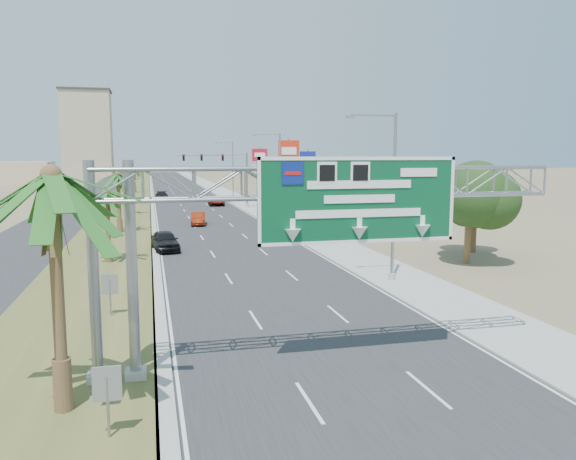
% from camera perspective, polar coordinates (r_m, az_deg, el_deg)
% --- Properties ---
extents(road, '(12.00, 300.00, 0.02)m').
position_cam_1_polar(road, '(119.17, -10.69, 3.79)').
color(road, '#28282B').
rests_on(road, ground).
extents(sidewalk_right, '(4.00, 300.00, 0.10)m').
position_cam_1_polar(sidewalk_right, '(119.94, -6.63, 3.91)').
color(sidewalk_right, '#9E9B93').
rests_on(sidewalk_right, ground).
extents(median_grass, '(7.00, 300.00, 0.12)m').
position_cam_1_polar(median_grass, '(119.04, -15.51, 3.67)').
color(median_grass, '#4B5224').
rests_on(median_grass, ground).
extents(opposing_road, '(8.00, 300.00, 0.02)m').
position_cam_1_polar(opposing_road, '(119.45, -18.88, 3.52)').
color(opposing_road, '#28282B').
rests_on(opposing_road, ground).
extents(sign_gantry, '(16.75, 1.24, 7.50)m').
position_cam_1_polar(sign_gantry, '(19.52, 2.51, 3.22)').
color(sign_gantry, gray).
rests_on(sign_gantry, ground).
extents(palm_near, '(5.70, 5.70, 8.35)m').
position_cam_1_polar(palm_near, '(16.97, -22.92, 4.94)').
color(palm_near, brown).
rests_on(palm_near, ground).
extents(palm_row_b, '(3.99, 3.99, 5.95)m').
position_cam_1_polar(palm_row_b, '(40.94, -17.99, 3.49)').
color(palm_row_b, brown).
rests_on(palm_row_b, ground).
extents(palm_row_c, '(3.99, 3.99, 6.75)m').
position_cam_1_polar(palm_row_c, '(56.86, -16.89, 5.34)').
color(palm_row_c, brown).
rests_on(palm_row_c, ground).
extents(palm_row_d, '(3.99, 3.99, 5.45)m').
position_cam_1_polar(palm_row_d, '(74.88, -16.15, 4.86)').
color(palm_row_d, brown).
rests_on(palm_row_d, ground).
extents(palm_row_e, '(3.99, 3.99, 6.15)m').
position_cam_1_polar(palm_row_e, '(93.83, -15.73, 5.77)').
color(palm_row_e, brown).
rests_on(palm_row_e, ground).
extents(palm_row_f, '(3.99, 3.99, 5.75)m').
position_cam_1_polar(palm_row_f, '(118.82, -15.35, 5.91)').
color(palm_row_f, brown).
rests_on(palm_row_f, ground).
extents(streetlight_near, '(3.27, 0.44, 10.00)m').
position_cam_1_polar(streetlight_near, '(33.85, 10.37, 2.62)').
color(streetlight_near, gray).
rests_on(streetlight_near, ground).
extents(streetlight_mid, '(3.27, 0.44, 10.00)m').
position_cam_1_polar(streetlight_mid, '(62.38, -1.01, 4.93)').
color(streetlight_mid, gray).
rests_on(streetlight_mid, ground).
extents(streetlight_far, '(3.27, 0.44, 10.00)m').
position_cam_1_polar(streetlight_far, '(97.78, -5.73, 5.84)').
color(streetlight_far, gray).
rests_on(streetlight_far, ground).
extents(signal_mast, '(10.28, 0.71, 8.00)m').
position_cam_1_polar(signal_mast, '(81.62, -5.61, 5.62)').
color(signal_mast, gray).
rests_on(signal_mast, ground).
extents(store_building, '(18.00, 10.00, 4.00)m').
position_cam_1_polar(store_building, '(80.21, 7.05, 3.53)').
color(store_building, tan).
rests_on(store_building, ground).
extents(oak_near, '(4.50, 4.50, 6.80)m').
position_cam_1_polar(oak_near, '(41.00, 17.93, 2.98)').
color(oak_near, brown).
rests_on(oak_near, ground).
extents(oak_far, '(3.50, 3.50, 5.60)m').
position_cam_1_polar(oak_far, '(46.02, 18.46, 2.53)').
color(oak_far, brown).
rests_on(oak_far, ground).
extents(median_signback_a, '(0.75, 0.08, 2.08)m').
position_cam_1_polar(median_signback_a, '(16.00, -17.90, -15.14)').
color(median_signback_a, gray).
rests_on(median_signback_a, ground).
extents(median_signback_b, '(0.75, 0.08, 2.08)m').
position_cam_1_polar(median_signback_b, '(27.50, -17.65, -5.58)').
color(median_signback_b, gray).
rests_on(median_signback_b, ground).
extents(tower_distant, '(20.00, 16.00, 35.00)m').
position_cam_1_polar(tower_distant, '(260.19, -19.72, 9.30)').
color(tower_distant, tan).
rests_on(tower_distant, ground).
extents(building_distant_left, '(24.00, 14.00, 6.00)m').
position_cam_1_polar(building_distant_left, '(173.14, -26.79, 5.23)').
color(building_distant_left, tan).
rests_on(building_distant_left, ground).
extents(building_distant_right, '(20.00, 12.00, 5.00)m').
position_cam_1_polar(building_distant_right, '(153.26, -0.04, 5.65)').
color(building_distant_right, tan).
rests_on(building_distant_right, ground).
extents(car_left_lane, '(2.41, 4.88, 1.60)m').
position_cam_1_polar(car_left_lane, '(45.76, -12.39, -1.09)').
color(car_left_lane, black).
rests_on(car_left_lane, ground).
extents(car_mid_lane, '(1.91, 4.39, 1.40)m').
position_cam_1_polar(car_mid_lane, '(62.21, -9.11, 1.14)').
color(car_mid_lane, maroon).
rests_on(car_mid_lane, ground).
extents(car_right_lane, '(2.53, 5.09, 1.39)m').
position_cam_1_polar(car_right_lane, '(86.41, -7.30, 2.94)').
color(car_right_lane, gray).
rests_on(car_right_lane, ground).
extents(car_far, '(2.48, 5.44, 1.54)m').
position_cam_1_polar(car_far, '(97.06, -12.74, 3.36)').
color(car_far, black).
rests_on(car_far, ground).
extents(pole_sign_red_near, '(2.42, 0.70, 9.49)m').
position_cam_1_polar(pole_sign_red_near, '(64.63, 0.07, 7.52)').
color(pole_sign_red_near, gray).
rests_on(pole_sign_red_near, ground).
extents(pole_sign_blue, '(1.99, 0.95, 8.30)m').
position_cam_1_polar(pole_sign_blue, '(70.51, 2.01, 6.47)').
color(pole_sign_blue, gray).
rests_on(pole_sign_blue, ground).
extents(pole_sign_red_far, '(2.17, 1.04, 8.76)m').
position_cam_1_polar(pole_sign_red_far, '(81.66, -2.89, 7.11)').
color(pole_sign_red_far, gray).
rests_on(pole_sign_red_far, ground).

